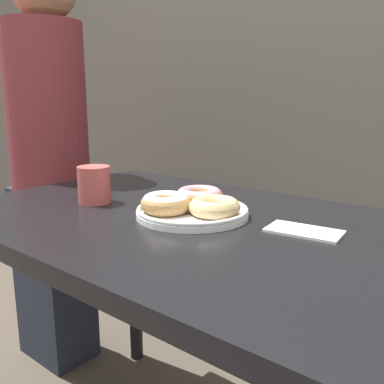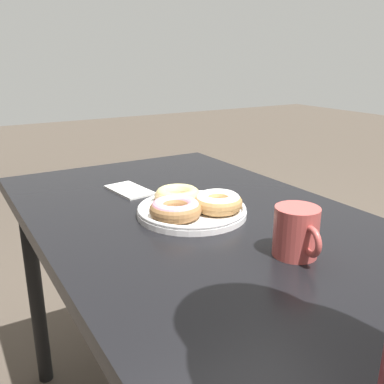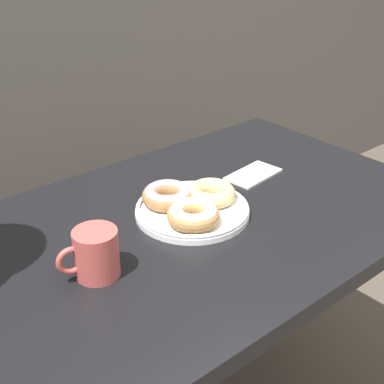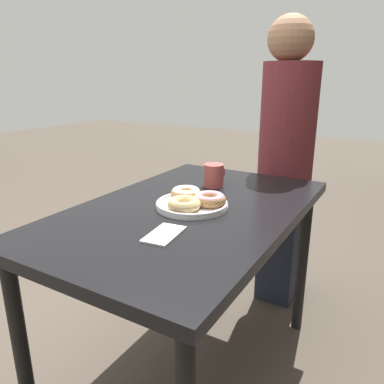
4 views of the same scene
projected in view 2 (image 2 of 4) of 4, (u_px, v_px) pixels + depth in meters
The scene contains 4 objects.
dining_table at pixel (196, 245), 1.08m from camera, with size 1.21×0.75×0.76m.
donut_plate at pixel (191, 205), 1.04m from camera, with size 0.28×0.27×0.06m.
coffee_mug at pixel (297, 232), 0.82m from camera, with size 0.12×0.09×0.10m.
napkin at pixel (129, 190), 1.24m from camera, with size 0.16×0.10×0.01m.
Camera 2 is at (-0.84, 0.71, 1.14)m, focal length 40.00 mm.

